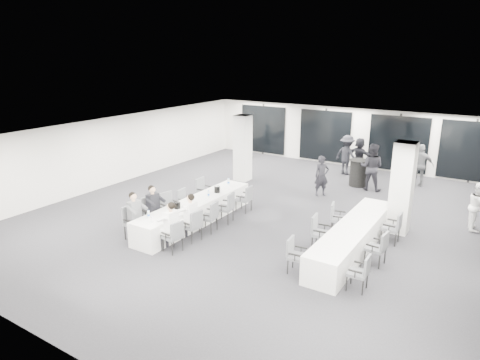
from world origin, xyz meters
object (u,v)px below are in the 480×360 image
Objects in this scene: chair_side_left_near at (295,253)px; chair_side_right_far at (394,226)px; standing_guest_g at (247,141)px; chair_main_left_second at (151,211)px; chair_side_right_near at (361,271)px; chair_main_right_second at (194,224)px; standing_guest_c at (347,152)px; chair_main_left_near at (132,220)px; chair_main_left_mid at (169,205)px; banquet_table_main at (196,212)px; standing_guest_f at (359,153)px; standing_guest_h at (479,203)px; chair_main_left_fourth at (185,200)px; standing_guest_b at (372,164)px; standing_guest_d at (421,163)px; banquet_table_side at (353,238)px; chair_main_left_far at (203,190)px; chair_main_right_fourth at (227,206)px; chair_side_left_far at (337,216)px; ice_bucket_near at (177,206)px; standing_guest_a at (322,173)px; chair_side_left_mid at (319,230)px; ice_bucket_far at (217,189)px; chair_main_right_far at (246,197)px; chair_side_right_mid at (379,246)px; cocktail_table at (358,173)px; chair_main_right_mid at (210,215)px; chair_main_right_near at (174,235)px.

chair_side_right_far is (1.66, 3.05, 0.02)m from chair_side_left_near.
chair_side_right_far is 11.34m from standing_guest_g.
chair_main_left_second is 6.59m from chair_side_right_near.
chair_main_right_second is 9.44m from standing_guest_c.
chair_main_left_near is 1.04× the size of chair_main_left_mid.
banquet_table_main is 5.21× the size of chair_main_left_mid.
standing_guest_f is 7.02m from standing_guest_h.
standing_guest_b reaches higher than chair_main_left_fourth.
chair_main_left_mid is (0.01, 0.79, -0.04)m from chair_main_left_second.
standing_guest_d reaches higher than banquet_table_main.
banquet_table_side is 5.28× the size of chair_main_right_second.
chair_main_right_fourth reaches higher than chair_main_left_far.
chair_main_left_far is 1.06× the size of chair_side_left_far.
standing_guest_h is at bearing 34.03° from ice_bucket_near.
standing_guest_a is at bearing 160.56° from chair_main_left_mid.
chair_side_left_near is 1.02× the size of chair_side_right_near.
chair_main_left_near is 3.45m from chair_main_left_far.
banquet_table_side is 4.83m from standing_guest_a.
chair_side_left_mid is 4.07m from ice_bucket_far.
standing_guest_d is (-0.48, 9.31, 0.49)m from chair_side_right_near.
standing_guest_b reaches higher than ice_bucket_near.
standing_guest_d is at bearing 157.98° from chair_main_left_second.
chair_side_right_far is 4.10× the size of ice_bucket_far.
chair_main_left_fourth is at bearing 124.85° from chair_main_right_far.
standing_guest_a is 0.87× the size of standing_guest_c.
chair_main_left_near is 0.46× the size of standing_guest_b.
chair_main_right_far is at bearing -160.36° from standing_guest_a.
standing_guest_g is at bearing -152.05° from chair_main_left_mid.
ice_bucket_far is at bearing 96.36° from standing_guest_f.
chair_side_left_near is 0.42× the size of standing_guest_b.
chair_side_right_mid is at bearing 103.98° from chair_main_left_near.
chair_side_left_near is at bearing -83.21° from cocktail_table.
chair_main_right_far is (-4.09, 0.99, 0.15)m from banquet_table_side.
chair_main_left_fourth is 5.07m from chair_side_left_far.
chair_main_right_fourth is (-2.30, -6.21, 0.01)m from cocktail_table.
banquet_table_main is at bearing 57.11° from standing_guest_b.
cocktail_table is 7.46m from chair_main_left_fourth.
chair_main_left_fourth is 0.40× the size of standing_guest_b.
chair_main_right_far is 1.04× the size of chair_side_right_near.
chair_side_left_mid is at bearing 123.65° from standing_guest_f.
chair_main_right_mid is 5.37m from chair_side_right_far.
chair_main_right_second is (-4.09, -1.88, 0.17)m from banquet_table_side.
standing_guest_f reaches higher than chair_main_right_fourth.
chair_main_left_far reaches higher than chair_main_left_mid.
chair_side_right_near is (4.92, 0.77, -0.01)m from chair_main_right_near.
chair_side_right_far is at bearing 8.19° from standing_guest_g.
chair_main_left_far is 4.56m from standing_guest_a.
ice_bucket_far reaches higher than chair_side_right_far.
standing_guest_d is 8.72m from ice_bucket_far.
standing_guest_b is at bearing 48.79° from standing_guest_h.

